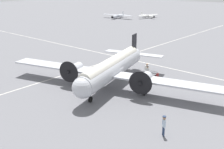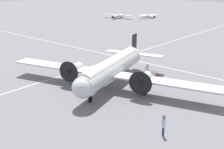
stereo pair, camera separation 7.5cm
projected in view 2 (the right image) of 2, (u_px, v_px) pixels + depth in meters
name	position (u px, v px, depth m)	size (l,w,h in m)	color
ground_plane	(112.00, 86.00, 36.00)	(300.00, 300.00, 0.00)	slate
apron_line_eastwest	(71.00, 73.00, 40.99)	(120.00, 0.16, 0.01)	silver
apron_line_northsouth	(160.00, 66.00, 44.24)	(0.16, 120.00, 0.01)	silver
airliner_main	(111.00, 69.00, 34.90)	(17.28, 27.36, 5.40)	silver
crew_foreground	(164.00, 124.00, 24.10)	(0.47, 0.50, 1.88)	navy
passenger_boarding	(147.00, 70.00, 38.81)	(0.33, 0.55, 1.65)	#2D2D33
ramp_agent	(147.00, 68.00, 39.40)	(0.51, 0.43, 1.83)	#473D2D
suitcase_near_door	(146.00, 75.00, 39.38)	(0.38, 0.17, 0.62)	brown
suitcase_upright_spare	(157.00, 75.00, 39.10)	(0.48, 0.16, 0.57)	maroon
baggage_cart	(151.00, 75.00, 39.37)	(1.68, 1.19, 0.56)	#56565B
light_aircraft_distant	(148.00, 16.00, 99.83)	(9.07, 6.85, 1.79)	white
light_aircraft_taxiing	(118.00, 16.00, 98.93)	(8.46, 11.25, 2.13)	#B7BCC6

